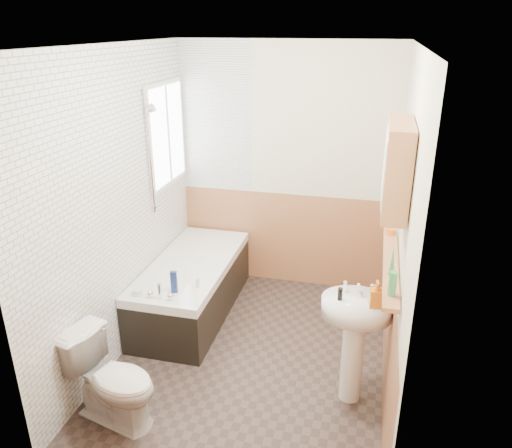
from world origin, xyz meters
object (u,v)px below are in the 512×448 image
(sink, at_px, (355,329))
(medicine_cabinet, at_px, (397,168))
(pine_shelf, at_px, (391,264))
(bathtub, at_px, (192,286))
(toilet, at_px, (113,380))

(sink, bearing_deg, medicine_cabinet, 2.94)
(medicine_cabinet, bearing_deg, pine_shelf, 44.66)
(bathtub, bearing_deg, pine_shelf, -23.91)
(bathtub, bearing_deg, toilet, -91.16)
(bathtub, height_order, medicine_cabinet, medicine_cabinet)
(sink, bearing_deg, bathtub, 138.70)
(toilet, distance_m, medicine_cabinet, 2.39)
(pine_shelf, distance_m, medicine_cabinet, 0.68)
(bathtub, distance_m, pine_shelf, 2.11)
(toilet, bearing_deg, sink, -54.60)
(bathtub, relative_size, toilet, 2.38)
(toilet, relative_size, sink, 0.71)
(sink, xyz_separation_m, medicine_cabinet, (0.17, 0.05, 1.19))
(toilet, height_order, pine_shelf, pine_shelf)
(toilet, bearing_deg, pine_shelf, -54.65)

